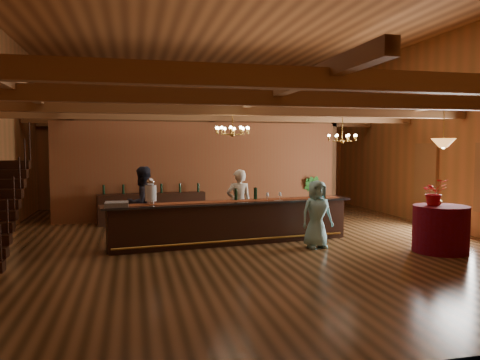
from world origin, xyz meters
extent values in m
plane|color=brown|center=(0.00, 0.00, 0.00)|extent=(14.00, 14.00, 0.00)
plane|color=#A16132|center=(0.00, 0.00, 5.50)|extent=(14.00, 14.00, 0.00)
cube|color=#9A572C|center=(0.00, 7.00, 2.75)|extent=(12.00, 0.10, 5.50)
cube|color=#9A572C|center=(0.00, -7.00, 2.75)|extent=(12.00, 0.10, 5.50)
cube|color=#9A572C|center=(6.00, 0.00, 2.75)|extent=(0.10, 14.00, 5.50)
cube|color=brown|center=(0.00, -5.50, 3.20)|extent=(11.90, 0.20, 0.28)
cube|color=brown|center=(0.00, -3.00, 3.20)|extent=(11.90, 0.20, 0.28)
cube|color=brown|center=(0.00, -0.50, 3.20)|extent=(11.90, 0.20, 0.28)
cube|color=brown|center=(0.00, 2.00, 3.20)|extent=(11.90, 0.20, 0.28)
cube|color=brown|center=(0.00, 4.50, 3.20)|extent=(11.90, 0.20, 0.28)
cube|color=brown|center=(0.00, 6.80, 3.20)|extent=(11.90, 0.20, 0.28)
cube|color=brown|center=(-4.50, 0.00, 3.34)|extent=(0.18, 13.90, 0.22)
cube|color=brown|center=(0.00, 0.00, 3.34)|extent=(0.18, 13.90, 0.22)
cube|color=brown|center=(4.50, 0.00, 3.34)|extent=(0.18, 13.90, 0.22)
cube|color=brown|center=(-4.50, 4.50, 1.60)|extent=(0.20, 0.20, 3.20)
cube|color=brown|center=(4.50, 4.50, 1.60)|extent=(0.20, 0.20, 3.20)
cube|color=brown|center=(-0.50, 3.50, 1.55)|extent=(9.00, 0.18, 3.10)
cube|color=white|center=(5.95, 1.00, 1.55)|extent=(0.12, 1.05, 1.75)
cube|color=black|center=(-5.45, -0.04, 1.50)|extent=(1.00, 0.28, 0.20)
cube|color=black|center=(-5.45, 0.24, 1.70)|extent=(1.00, 0.28, 0.20)
cube|color=black|center=(-5.45, 0.52, 1.90)|extent=(1.00, 0.28, 0.20)
cube|color=black|center=(1.00, 5.50, 0.55)|extent=(1.20, 0.60, 1.10)
cube|color=#A7653B|center=(-2.00, 5.50, 0.50)|extent=(1.00, 0.60, 1.00)
cube|color=black|center=(-0.29, -0.44, 0.48)|extent=(5.85, 1.36, 0.97)
cube|color=black|center=(-0.29, -0.44, 0.99)|extent=(6.15, 1.52, 0.05)
cube|color=maroon|center=(-0.29, -0.44, 1.02)|extent=(5.72, 1.11, 0.01)
cylinder|color=#B18635|center=(-0.29, -0.83, 0.15)|extent=(5.58, 0.76, 0.05)
cylinder|color=silver|center=(-2.21, -0.64, 1.06)|extent=(0.18, 0.18, 0.08)
cylinder|color=silver|center=(-2.21, -0.64, 1.28)|extent=(0.26, 0.26, 0.36)
sphere|color=silver|center=(-2.21, -0.64, 1.53)|extent=(0.18, 0.18, 0.18)
cube|color=gray|center=(-2.95, -0.83, 1.07)|extent=(0.50, 0.50, 0.10)
cube|color=#A7653B|center=(1.87, -0.20, 1.17)|extent=(0.06, 0.06, 0.30)
cube|color=#A7653B|center=(2.15, -0.20, 1.17)|extent=(0.06, 0.06, 0.30)
cylinder|color=#A7653B|center=(2.01, -0.20, 1.20)|extent=(0.24, 0.24, 0.24)
cylinder|color=black|center=(-0.16, -0.31, 1.17)|extent=(0.07, 0.07, 0.30)
cylinder|color=black|center=(0.34, -0.25, 1.17)|extent=(0.07, 0.07, 0.30)
cylinder|color=black|center=(0.35, -0.24, 1.17)|extent=(0.07, 0.07, 0.30)
cube|color=black|center=(-2.03, 3.15, 0.46)|extent=(3.28, 0.94, 0.91)
cylinder|color=#530307|center=(4.01, -2.37, 0.51)|extent=(1.19, 1.19, 1.03)
cylinder|color=#B18635|center=(-0.27, -0.43, 2.91)|extent=(0.02, 0.02, 0.59)
sphere|color=#B18635|center=(-0.27, -0.43, 2.61)|extent=(0.12, 0.12, 0.12)
torus|color=#B18635|center=(-0.27, -0.43, 2.71)|extent=(0.80, 0.80, 0.04)
cylinder|color=#B18635|center=(2.98, 0.50, 2.84)|extent=(0.02, 0.02, 0.72)
sphere|color=#B18635|center=(2.98, 0.50, 2.48)|extent=(0.12, 0.12, 0.12)
torus|color=#B18635|center=(2.98, 0.50, 2.58)|extent=(0.80, 0.80, 0.04)
cylinder|color=#B18635|center=(4.01, -2.37, 2.80)|extent=(0.02, 0.02, 0.80)
cone|color=#C17431|center=(4.01, -2.37, 2.40)|extent=(0.52, 0.52, 0.20)
imported|color=silver|center=(0.03, 0.24, 0.87)|extent=(0.65, 0.44, 1.75)
imported|color=#222533|center=(-2.38, 0.41, 0.92)|extent=(1.13, 1.08, 1.84)
imported|color=#7FC4C8|center=(1.51, -1.35, 0.78)|extent=(0.80, 0.56, 1.56)
imported|color=#22611F|center=(3.21, 3.49, 0.67)|extent=(0.92, 0.85, 1.35)
imported|color=#A10C14|center=(3.86, -2.31, 1.32)|extent=(0.56, 0.49, 0.59)
imported|color=#B18635|center=(3.97, -2.28, 1.18)|extent=(0.19, 0.19, 0.31)
camera|label=1|loc=(-2.60, -11.31, 2.31)|focal=35.00mm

